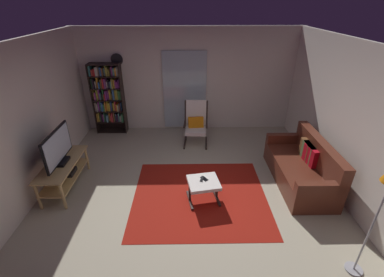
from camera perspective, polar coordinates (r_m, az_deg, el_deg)
The scene contains 15 objects.
ground_plane at distance 4.90m, azimuth -0.70°, elevation -12.15°, with size 7.02×7.02×0.00m, color #B2A98E.
wall_back at distance 6.91m, azimuth -0.92°, elevation 12.27°, with size 5.60×0.06×2.60m, color silver.
wall_left at distance 4.98m, azimuth -33.62°, elevation 1.11°, with size 0.06×6.00×2.60m, color silver.
wall_right at distance 4.99m, azimuth 31.98°, elevation 1.60°, with size 0.06×6.00×2.60m, color silver.
glass_door_panel at distance 6.92m, azimuth -1.57°, elevation 10.12°, with size 1.10×0.01×2.00m, color silver.
area_rug at distance 4.89m, azimuth 1.68°, elevation -12.22°, with size 2.36×2.10×0.01m, color maroon.
tv_stand at distance 5.44m, azimuth -25.72°, elevation -6.24°, with size 0.51×1.29×0.54m.
television at distance 5.20m, azimuth -26.81°, elevation -1.88°, with size 0.20×0.97×0.63m.
bookshelf_near_tv at distance 7.11m, azimuth -17.55°, elevation 8.51°, with size 0.76×0.30×1.79m.
leather_sofa at distance 5.48m, azimuth 22.64°, elevation -5.72°, with size 0.82×1.83×0.88m.
lounge_armchair at distance 6.39m, azimuth 0.84°, elevation 3.63°, with size 0.60×0.68×1.02m.
ottoman at distance 4.62m, azimuth 2.49°, elevation -9.83°, with size 0.60×0.56×0.40m.
tv_remote at distance 4.62m, azimuth 2.12°, elevation -8.63°, with size 0.04×0.14×0.02m, color black.
cell_phone at distance 4.63m, azimuth 2.64°, elevation -8.58°, with size 0.07×0.14×0.01m, color black.
wall_clock at distance 6.93m, azimuth -15.81°, elevation 15.98°, with size 0.29×0.03×0.29m.
Camera 1 is at (-0.01, -3.76, 3.15)m, focal length 24.88 mm.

